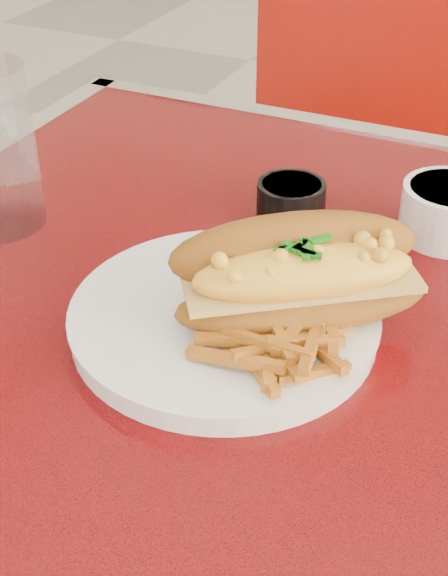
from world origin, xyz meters
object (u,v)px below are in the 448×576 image
at_px(dinner_plate, 224,319).
at_px(fork, 292,326).
at_px(mac_hoagie, 299,274).
at_px(sauce_cup_left, 291,197).

relative_size(dinner_plate, fork, 2.22).
distance_m(dinner_plate, mac_hoagie, 0.07).
xyz_separation_m(dinner_plate, sauce_cup_left, (-0.02, 0.20, 0.01)).
height_order(mac_hoagie, fork, mac_hoagie).
relative_size(dinner_plate, sauce_cup_left, 3.41).
bearing_deg(sauce_cup_left, dinner_plate, -84.65).
bearing_deg(fork, dinner_plate, 79.36).
height_order(dinner_plate, mac_hoagie, mac_hoagie).
distance_m(dinner_plate, sauce_cup_left, 0.20).
bearing_deg(fork, mac_hoagie, -5.93).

